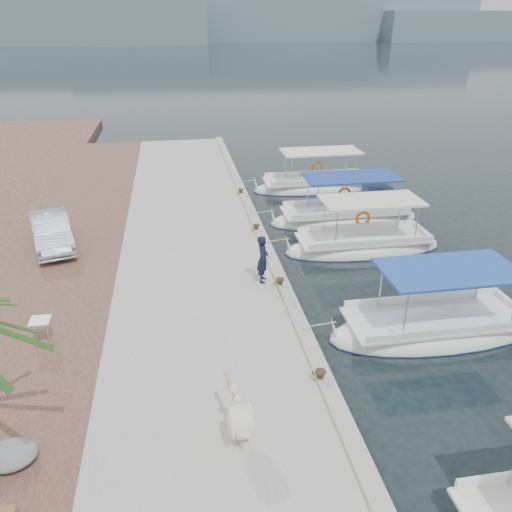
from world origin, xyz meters
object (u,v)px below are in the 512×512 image
Objects in this scene: fishing_caique_b at (434,329)px; fishing_caique_d at (347,217)px; fishing_caique_c at (363,247)px; fishing_caique_e at (316,187)px; pelican at (240,418)px; parked_car at (52,231)px; fisherman at (263,259)px.

fishing_caique_d is (0.38, 9.55, 0.06)m from fishing_caique_b.
fishing_caique_e is (0.24, 8.27, -0.00)m from fishing_caique_c.
fishing_caique_d is at bearing 62.44° from pelican.
fishing_caique_b reaches higher than parked_car.
fishing_caique_c is 0.93× the size of fishing_caique_e.
fishing_caique_e is 4.24× the size of fisherman.
fishing_caique_d is 13.25m from parked_car.
fishing_caique_e is at bearing -12.26° from fisherman.
parked_car is (-12.93, -6.92, 1.03)m from fishing_caique_e.
pelican is at bearing 178.26° from fisherman.
fishing_caique_e is 19.63m from pelican.
pelican is 0.93× the size of fisherman.
fishing_caique_e is at bearing 89.07° from fishing_caique_b.
fishing_caique_b is 0.93× the size of fishing_caique_e.
fishing_caique_b is at bearing -89.94° from fishing_caique_c.
pelican is 7.38m from fisherman.
parked_car is (-6.08, 11.45, 0.02)m from pelican.
fisherman is (-5.22, -6.23, 1.17)m from fishing_caique_d.
fishing_caique_d is (0.39, 3.29, 0.06)m from fishing_caique_c.
pelican is at bearing -149.83° from fishing_caique_b.
fisherman is at bearing -148.71° from fishing_caique_c.
fishing_caique_b is at bearing -90.93° from fishing_caique_e.
fishing_caique_c is at bearing 56.83° from pelican.
fishing_caique_d is at bearing -88.36° from fishing_caique_e.
fishing_caique_b and fishing_caique_d have the same top height.
parked_car is at bearing 173.92° from fishing_caique_c.
fishing_caique_b reaches higher than pelican.
fishing_caique_c reaches higher than pelican.
fishing_caique_c reaches higher than fisherman.
fishing_caique_c and fishing_caique_d have the same top height.
fishing_caique_e is (0.24, 14.53, -0.00)m from fishing_caique_b.
fishing_caique_c is 4.27× the size of pelican.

